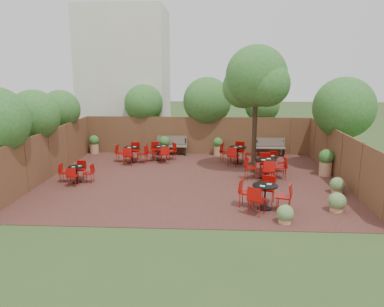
{
  "coord_description": "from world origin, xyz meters",
  "views": [
    {
      "loc": [
        0.82,
        -15.0,
        4.45
      ],
      "look_at": [
        -0.04,
        0.5,
        1.0
      ],
      "focal_mm": 35.26,
      "sensor_mm": 36.0,
      "label": 1
    }
  ],
  "objects": [
    {
      "name": "park_bench_right",
      "position": [
        3.86,
        4.63,
        0.5
      ],
      "size": [
        1.52,
        0.5,
        0.94
      ],
      "rotation": [
        0.0,
        0.0,
        -0.01
      ],
      "color": "brown",
      "rests_on": "courtyard_paving"
    },
    {
      "name": "fence_back",
      "position": [
        0.0,
        5.0,
        1.0
      ],
      "size": [
        12.0,
        0.08,
        2.0
      ],
      "primitive_type": "cube",
      "color": "brown",
      "rests_on": "ground"
    },
    {
      "name": "fence_right",
      "position": [
        6.0,
        0.0,
        1.0
      ],
      "size": [
        0.08,
        10.0,
        2.0
      ],
      "primitive_type": "cube",
      "color": "brown",
      "rests_on": "ground"
    },
    {
      "name": "ground",
      "position": [
        0.0,
        0.0,
        0.0
      ],
      "size": [
        80.0,
        80.0,
        0.0
      ],
      "primitive_type": "plane",
      "color": "#354F23",
      "rests_on": "ground"
    },
    {
      "name": "bistro_tables",
      "position": [
        0.63,
        0.86,
        0.47
      ],
      "size": [
        9.4,
        8.07,
        0.96
      ],
      "color": "black",
      "rests_on": "courtyard_paving"
    },
    {
      "name": "low_shrubs",
      "position": [
        4.51,
        -3.02,
        0.3
      ],
      "size": [
        2.96,
        3.45,
        0.62
      ],
      "color": "tan",
      "rests_on": "courtyard_paving"
    },
    {
      "name": "courtyard_tree",
      "position": [
        2.61,
        1.19,
        4.03
      ],
      "size": [
        2.75,
        2.65,
        5.48
      ],
      "rotation": [
        0.0,
        0.0,
        0.37
      ],
      "color": "black",
      "rests_on": "courtyard_paving"
    },
    {
      "name": "fence_left",
      "position": [
        -6.0,
        0.0,
        1.0
      ],
      "size": [
        0.08,
        10.0,
        2.0
      ],
      "primitive_type": "cube",
      "color": "brown",
      "rests_on": "ground"
    },
    {
      "name": "courtyard_paving",
      "position": [
        0.0,
        0.0,
        0.01
      ],
      "size": [
        12.0,
        10.0,
        0.02
      ],
      "primitive_type": "cube",
      "color": "#361B16",
      "rests_on": "ground"
    },
    {
      "name": "planters",
      "position": [
        0.47,
        3.26,
        0.59
      ],
      "size": [
        11.8,
        4.37,
        1.15
      ],
      "color": "tan",
      "rests_on": "courtyard_paving"
    },
    {
      "name": "neighbour_building",
      "position": [
        -4.5,
        8.0,
        4.0
      ],
      "size": [
        5.0,
        4.0,
        8.0
      ],
      "primitive_type": "cube",
      "color": "silver",
      "rests_on": "ground"
    },
    {
      "name": "overhang_foliage",
      "position": [
        -0.74,
        2.61,
        2.71
      ],
      "size": [
        15.85,
        10.61,
        2.71
      ],
      "color": "#2C6320",
      "rests_on": "ground"
    },
    {
      "name": "park_bench_left",
      "position": [
        -1.36,
        4.63,
        0.53
      ],
      "size": [
        1.63,
        0.57,
        1.0
      ],
      "rotation": [
        0.0,
        0.0,
        0.03
      ],
      "color": "brown",
      "rests_on": "courtyard_paving"
    }
  ]
}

